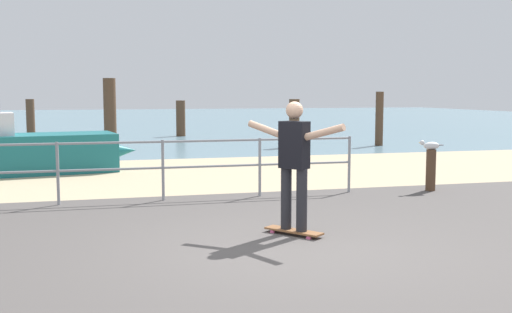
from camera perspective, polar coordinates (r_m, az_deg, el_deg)
name	(u,v)px	position (r m, az deg, el deg)	size (l,w,h in m)	color
ground_plane	(317,274)	(6.38, 5.69, -10.87)	(24.00, 10.00, 0.04)	#514C49
beach_strip	(194,174)	(14.01, -5.77, -1.60)	(24.00, 6.00, 0.04)	tan
sea_surface	(129,120)	(41.81, -11.76, 3.36)	(72.00, 50.00, 0.04)	slate
railing_fence	(57,164)	(10.40, -18.01, -0.63)	(10.23, 0.05, 1.05)	gray
sailboat	(22,151)	(14.73, -20.98, 0.46)	(5.06, 2.12, 5.80)	#19666B
skateboard	(294,231)	(7.95, 3.53, -6.95)	(0.65, 0.75, 0.08)	brown
skateboarder	(294,158)	(7.79, 3.58, -0.13)	(0.96, 1.20, 1.65)	#26262B
bollard_short	(431,171)	(11.83, 15.98, -1.28)	(0.18, 0.18, 0.79)	#513826
seagull	(431,145)	(11.77, 15.97, 1.00)	(0.49, 0.16, 0.18)	white
groyne_post_0	(31,119)	(26.41, -20.27, 3.34)	(0.33, 0.33, 1.57)	#513826
groyne_post_1	(110,115)	(19.76, -13.45, 3.80)	(0.39, 0.39, 2.29)	#513826
groyne_post_2	(181,119)	(25.71, -7.03, 3.53)	(0.38, 0.38, 1.51)	#513826
groyne_post_3	(294,123)	(20.50, 3.58, 3.10)	(0.35, 0.35, 1.62)	#513826
groyne_post_4	(379,119)	(21.41, 11.42, 3.45)	(0.27, 0.27, 1.87)	#513826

